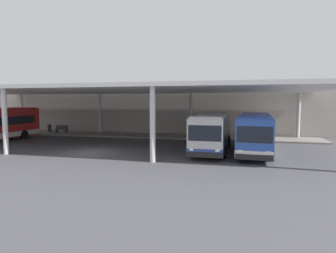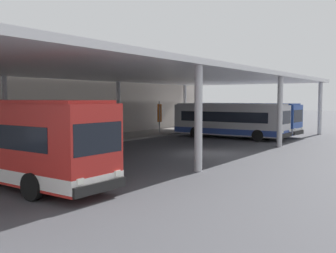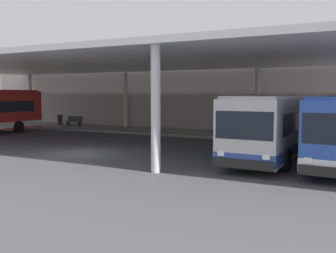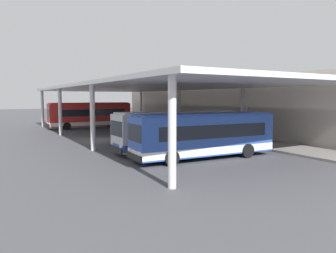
% 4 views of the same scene
% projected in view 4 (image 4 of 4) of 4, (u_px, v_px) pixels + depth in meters
% --- Properties ---
extents(ground_plane, '(200.00, 200.00, 0.00)m').
position_uv_depth(ground_plane, '(99.00, 140.00, 32.06)').
color(ground_plane, '#47474C').
extents(platform_kerb, '(42.00, 4.50, 0.18)m').
position_uv_depth(platform_kerb, '(195.00, 133.00, 37.94)').
color(platform_kerb, gray).
rests_on(platform_kerb, ground).
extents(station_building_facade, '(48.00, 1.60, 6.53)m').
position_uv_depth(station_building_facade, '(216.00, 106.00, 39.29)').
color(station_building_facade, '#ADA399').
rests_on(station_building_facade, ground).
extents(canopy_shelter, '(40.00, 17.00, 5.55)m').
position_uv_depth(canopy_shelter, '(148.00, 88.00, 34.34)').
color(canopy_shelter, silver).
rests_on(canopy_shelter, ground).
extents(bus_nearest_bay, '(2.93, 11.39, 3.57)m').
position_uv_depth(bus_nearest_bay, '(90.00, 115.00, 44.70)').
color(bus_nearest_bay, red).
rests_on(bus_nearest_bay, ground).
extents(bus_second_bay, '(2.83, 10.56, 3.17)m').
position_uv_depth(bus_second_bay, '(179.00, 130.00, 25.17)').
color(bus_second_bay, '#B7B7BC').
rests_on(bus_second_bay, ground).
extents(bus_middle_bay, '(3.11, 10.65, 3.17)m').
position_uv_depth(bus_middle_bay, '(204.00, 135.00, 22.13)').
color(bus_middle_bay, '#284CA8').
rests_on(bus_middle_bay, ground).
extents(bench_waiting, '(1.80, 0.45, 0.92)m').
position_uv_depth(bench_waiting, '(153.00, 122.00, 47.32)').
color(bench_waiting, '#383D47').
rests_on(bench_waiting, platform_kerb).
extents(trash_bin, '(0.52, 0.52, 0.98)m').
position_uv_depth(trash_bin, '(148.00, 121.00, 49.15)').
color(trash_bin, '#33383D').
rests_on(trash_bin, platform_kerb).
extents(banner_sign, '(0.70, 0.12, 3.20)m').
position_uv_depth(banner_sign, '(247.00, 122.00, 29.21)').
color(banner_sign, '#B2B2B7').
rests_on(banner_sign, platform_kerb).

